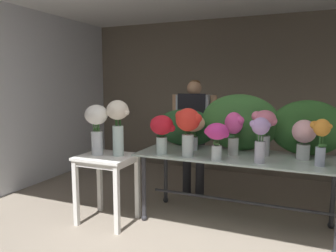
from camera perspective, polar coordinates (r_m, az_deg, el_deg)
The scene contains 18 objects.
ground_plane at distance 4.08m, azimuth 8.54°, elevation -14.94°, with size 8.55×8.55×0.00m, color gray.
wall_back at distance 5.68m, azimuth 13.77°, elevation 5.00°, with size 5.85×0.12×2.64m, color #706656.
wall_left at distance 5.31m, azimuth -23.44°, elevation 4.42°, with size 0.12×4.00×2.64m, color silver.
display_table_glass at distance 3.61m, azimuth 12.03°, elevation -6.87°, with size 2.15×0.82×0.79m.
side_table_white at distance 3.68m, azimuth -10.73°, elevation -7.03°, with size 0.60×0.53×0.76m.
florist at distance 4.44m, azimuth 4.56°, elevation 0.20°, with size 0.63×0.24×1.60m.
foliage_backdrop at distance 3.81m, azimuth 13.30°, elevation 0.16°, with size 2.18×0.31×0.65m.
vase_fuchsia_carnations at distance 3.54m, azimuth 11.57°, elevation -0.56°, with size 0.21×0.20×0.47m.
vase_sunset_anemones at distance 3.33m, azimuth 25.38°, elevation -1.83°, with size 0.19×0.15×0.45m.
vase_magenta_lilies at distance 3.28m, azimuth 8.63°, elevation -1.72°, with size 0.25×0.23×0.38m.
vase_crimson_snapdragons at distance 3.52m, azimuth -1.11°, elevation -0.61°, with size 0.29×0.25×0.43m.
vase_blush_hydrangea at distance 3.56m, azimuth 22.95°, elevation -1.60°, with size 0.26×0.24×0.41m.
vase_lilac_roses at distance 3.25m, azimuth 15.96°, elevation -1.66°, with size 0.20×0.17×0.45m.
vase_peach_stock at distance 3.74m, azimuth 4.39°, elevation -0.03°, with size 0.30×0.27×0.42m.
vase_scarlet_peonies at distance 3.39m, azimuth 3.52°, elevation 0.09°, with size 0.30×0.26×0.52m.
vase_rosy_tulips at distance 3.59m, azimuth 16.67°, elevation -0.06°, with size 0.27×0.23×0.49m.
vase_white_roses_tall at distance 3.65m, azimuth -12.50°, elevation 0.45°, with size 0.26×0.25×0.56m.
vase_cream_lisianthus_tall at distance 3.56m, azimuth -8.88°, elevation 0.84°, with size 0.27×0.24×0.61m.
Camera 1 is at (0.92, -1.71, 1.57)m, focal length 34.54 mm.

